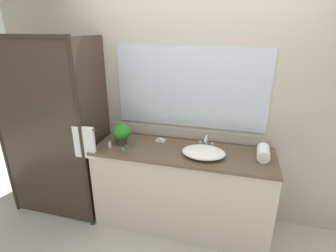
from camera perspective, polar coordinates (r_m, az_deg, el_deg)
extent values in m
plane|color=#B7B2A8|center=(3.10, 2.86, -20.53)|extent=(8.00, 8.00, 0.00)
cube|color=#B2A893|center=(2.77, 4.88, 5.07)|extent=(4.40, 0.05, 2.60)
cube|color=#B2A893|center=(2.86, 4.56, -1.75)|extent=(1.80, 0.01, 0.11)
cube|color=silver|center=(2.70, 4.86, 8.27)|extent=(1.58, 0.01, 0.83)
cube|color=beige|center=(2.84, 3.06, -13.81)|extent=(1.80, 0.56, 0.87)
cube|color=brown|center=(2.60, 3.20, -5.76)|extent=(1.80, 0.58, 0.03)
cylinder|color=#2D2319|center=(3.32, -33.06, -1.14)|extent=(0.04, 0.04, 2.00)
cylinder|color=#2D2319|center=(2.68, -18.39, -3.40)|extent=(0.04, 0.04, 2.00)
cube|color=#2D2319|center=(2.78, -29.88, 16.80)|extent=(1.00, 0.04, 0.04)
cube|color=#382B21|center=(2.97, -26.52, -2.16)|extent=(0.96, 0.01, 1.96)
cube|color=#382B21|center=(2.90, -15.39, -1.20)|extent=(0.01, 0.57, 1.96)
cylinder|color=#2D2319|center=(2.62, -18.25, -0.57)|extent=(0.32, 0.02, 0.02)
cube|color=white|center=(2.67, -17.91, -3.43)|extent=(0.22, 0.04, 0.33)
ellipsoid|color=white|center=(2.50, 7.83, -5.74)|extent=(0.41, 0.32, 0.08)
cube|color=silver|center=(2.69, 8.36, -4.51)|extent=(0.17, 0.04, 0.02)
cylinder|color=silver|center=(2.66, 8.43, -3.23)|extent=(0.02, 0.02, 0.11)
cylinder|color=silver|center=(2.58, 8.30, -2.69)|extent=(0.02, 0.14, 0.02)
cylinder|color=silver|center=(2.68, 7.12, -3.82)|extent=(0.02, 0.02, 0.04)
cylinder|color=silver|center=(2.67, 9.67, -4.07)|extent=(0.02, 0.02, 0.04)
cylinder|color=#473828|center=(2.79, -10.08, -3.16)|extent=(0.10, 0.10, 0.06)
ellipsoid|color=#287D28|center=(2.75, -10.21, -1.28)|extent=(0.19, 0.19, 0.16)
cube|color=silver|center=(2.81, -1.62, -3.21)|extent=(0.10, 0.07, 0.01)
ellipsoid|color=silver|center=(2.80, -1.63, -2.87)|extent=(0.07, 0.04, 0.02)
cylinder|color=#4C7056|center=(2.69, -7.86, -3.67)|extent=(0.03, 0.03, 0.09)
cylinder|color=#2D6638|center=(2.66, -7.92, -2.67)|extent=(0.02, 0.02, 0.01)
cylinder|color=#4C7056|center=(2.55, -9.80, -5.30)|extent=(0.03, 0.03, 0.08)
cylinder|color=black|center=(2.53, -9.87, -4.35)|extent=(0.02, 0.02, 0.01)
cylinder|color=silver|center=(2.72, -12.70, -3.96)|extent=(0.03, 0.03, 0.07)
cylinder|color=#2D6638|center=(2.70, -12.77, -3.20)|extent=(0.02, 0.02, 0.01)
cylinder|color=white|center=(2.58, 20.23, -5.56)|extent=(0.13, 0.23, 0.12)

